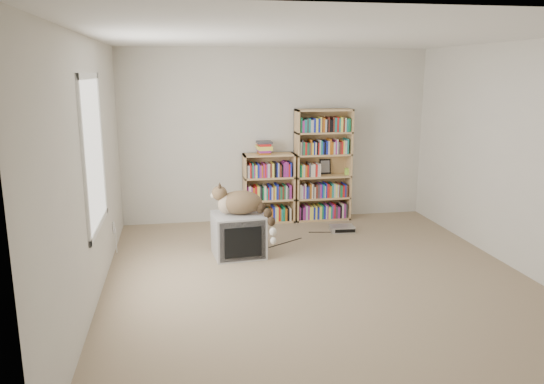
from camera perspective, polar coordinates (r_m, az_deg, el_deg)
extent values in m
cube|color=tan|center=(5.73, 5.18, -9.48)|extent=(4.50, 5.00, 0.01)
cube|color=beige|center=(7.79, 0.52, 6.06)|extent=(4.50, 0.02, 2.50)
cube|color=beige|center=(3.11, 17.85, -5.03)|extent=(4.50, 0.02, 2.50)
cube|color=beige|center=(5.25, -18.95, 2.04)|extent=(0.02, 5.00, 2.50)
cube|color=beige|center=(6.36, 25.41, 3.28)|extent=(0.02, 5.00, 2.50)
cube|color=white|center=(5.31, 5.74, 16.33)|extent=(4.50, 5.00, 0.02)
cube|color=white|center=(5.42, -18.63, 3.99)|extent=(0.02, 1.22, 1.52)
cube|color=#B0B0B3|center=(6.39, -3.64, -4.62)|extent=(0.63, 0.58, 0.51)
cube|color=black|center=(6.15, -3.16, -5.30)|extent=(0.54, 0.08, 0.47)
cube|color=black|center=(6.14, -3.13, -5.44)|extent=(0.44, 0.05, 0.36)
cube|color=black|center=(6.50, -3.84, -4.40)|extent=(0.38, 0.32, 0.31)
ellipsoid|color=#392517|center=(6.30, -3.40, -1.13)|extent=(0.54, 0.38, 0.28)
ellipsoid|color=#392517|center=(6.31, -2.19, -1.20)|extent=(0.25, 0.27, 0.21)
ellipsoid|color=tan|center=(6.28, -4.95, -1.31)|extent=(0.21, 0.21, 0.23)
ellipsoid|color=#392517|center=(6.26, -5.68, -0.12)|extent=(0.19, 0.19, 0.17)
sphere|color=beige|center=(6.26, -6.31, -0.36)|extent=(0.08, 0.08, 0.07)
cone|color=black|center=(6.20, -5.65, 0.52)|extent=(0.07, 0.09, 0.09)
cone|color=black|center=(6.30, -5.65, 0.72)|extent=(0.07, 0.09, 0.09)
cube|color=tan|center=(7.75, 2.65, 2.81)|extent=(0.03, 0.30, 1.64)
cube|color=tan|center=(7.97, 8.24, 2.96)|extent=(0.02, 0.30, 1.64)
cube|color=tan|center=(7.98, 5.22, 3.06)|extent=(0.82, 0.03, 1.64)
cube|color=tan|center=(7.75, 5.61, 8.78)|extent=(0.82, 0.30, 0.02)
cube|color=tan|center=(8.03, 5.36, -2.80)|extent=(0.82, 0.30, 0.03)
cube|color=tan|center=(7.95, 5.41, -0.56)|extent=(0.82, 0.30, 0.03)
cube|color=tan|center=(7.88, 5.46, 1.73)|extent=(0.82, 0.30, 0.02)
cube|color=tan|center=(7.82, 5.51, 4.05)|extent=(0.82, 0.30, 0.02)
cube|color=tan|center=(7.78, 5.56, 6.40)|extent=(0.82, 0.30, 0.02)
cube|color=red|center=(8.00, 5.38, -2.06)|extent=(0.74, 0.24, 0.19)
cube|color=#1A27AB|center=(7.92, 5.42, 0.20)|extent=(0.74, 0.24, 0.19)
cube|color=#157847|center=(7.86, 5.47, 2.50)|extent=(0.74, 0.24, 0.19)
cube|color=beige|center=(7.81, 5.52, 4.83)|extent=(0.74, 0.24, 0.19)
cube|color=black|center=(7.77, 5.58, 7.19)|extent=(0.74, 0.24, 0.19)
cube|color=tan|center=(7.69, -2.96, 0.32)|extent=(0.02, 0.30, 1.01)
cube|color=tan|center=(7.80, 2.22, 0.52)|extent=(0.03, 0.30, 1.01)
cube|color=tan|center=(7.87, -0.52, 0.63)|extent=(0.74, 0.03, 1.01)
cube|color=tan|center=(7.65, -0.36, 4.04)|extent=(0.74, 0.30, 0.02)
cube|color=tan|center=(7.86, -0.35, -3.09)|extent=(0.74, 0.30, 0.03)
cube|color=tan|center=(7.77, -0.35, -0.76)|extent=(0.74, 0.30, 0.03)
cube|color=tan|center=(7.70, -0.35, 1.62)|extent=(0.74, 0.30, 0.02)
cube|color=red|center=(7.83, -0.35, -2.34)|extent=(0.66, 0.24, 0.19)
cube|color=#1A27AB|center=(7.75, -0.35, 0.01)|extent=(0.66, 0.24, 0.19)
cube|color=#157847|center=(7.68, -0.35, 2.40)|extent=(0.66, 0.24, 0.19)
cube|color=red|center=(7.63, -0.90, 4.80)|extent=(0.22, 0.28, 0.18)
cylinder|color=#90CC3A|center=(7.98, 8.09, 2.24)|extent=(0.09, 0.09, 0.10)
cube|color=black|center=(7.97, 5.72, 2.76)|extent=(0.17, 0.05, 0.22)
cube|color=silver|center=(7.44, 7.54, -3.93)|extent=(0.35, 0.26, 0.08)
cube|color=silver|center=(6.72, -16.66, -3.70)|extent=(0.01, 0.08, 0.13)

